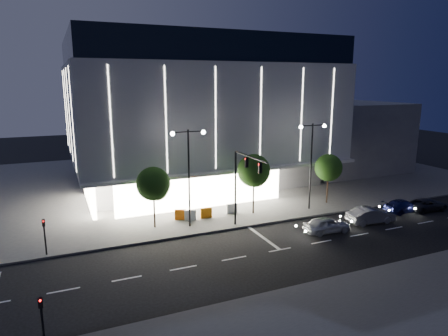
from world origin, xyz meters
TOP-DOWN VIEW (x-y plane):
  - ground at (0.00, 0.00)m, footprint 160.00×160.00m
  - sidewalk_museum at (5.00, 24.00)m, footprint 70.00×40.00m
  - sidewalk_near at (5.00, -12.00)m, footprint 70.00×10.00m
  - museum at (2.98, 22.31)m, footprint 30.00×25.80m
  - annex_building at (26.00, 24.00)m, footprint 16.00×20.00m
  - traffic_mast at (1.00, 3.34)m, footprint 0.33×5.89m
  - street_lamp_west at (-3.00, 6.00)m, footprint 3.16×0.36m
  - street_lamp_east at (10.00, 6.00)m, footprint 3.16×0.36m
  - ped_signal_far at (-15.00, 4.50)m, footprint 0.22×0.24m
  - ped_signal_near at (-15.00, -7.50)m, footprint 0.22×0.24m
  - tree_left at (-5.97, 7.02)m, footprint 3.02×3.02m
  - tree_mid at (4.03, 7.02)m, footprint 3.25×3.25m
  - tree_right at (13.03, 7.02)m, footprint 2.91×2.91m
  - car_lead at (7.73, 0.10)m, footprint 4.32×2.02m
  - car_second at (13.03, 0.45)m, footprint 4.75×1.99m
  - car_third at (18.41, 1.68)m, footprint 4.54×2.00m
  - car_fourth at (21.16, 1.14)m, footprint 4.57×2.38m
  - barrier_a at (-3.26, 8.04)m, footprint 1.13×0.55m
  - barrier_b at (-2.45, 7.52)m, footprint 1.13×0.53m
  - barrier_c at (-0.83, 7.53)m, footprint 1.12×0.35m
  - barrier_d at (2.00, 7.77)m, footprint 1.11×0.29m

SIDE VIEW (x-z plane):
  - ground at x=0.00m, z-range 0.00..0.00m
  - sidewalk_museum at x=5.00m, z-range 0.00..0.15m
  - sidewalk_near at x=5.00m, z-range 0.00..0.15m
  - car_fourth at x=21.16m, z-range 0.00..1.23m
  - car_third at x=18.41m, z-range 0.00..1.30m
  - barrier_a at x=-3.26m, z-range 0.15..1.15m
  - barrier_b at x=-2.45m, z-range 0.15..1.15m
  - barrier_c at x=-0.83m, z-range 0.15..1.15m
  - barrier_d at x=2.00m, z-range 0.15..1.15m
  - car_lead at x=7.73m, z-range 0.00..1.43m
  - car_second at x=13.03m, z-range 0.00..1.53m
  - ped_signal_far at x=-15.00m, z-range 0.39..3.39m
  - ped_signal_near at x=-15.00m, z-range 0.39..3.39m
  - tree_right at x=13.03m, z-range 1.13..6.64m
  - tree_left at x=-5.97m, z-range 1.17..6.90m
  - tree_mid at x=4.03m, z-range 1.26..7.41m
  - annex_building at x=26.00m, z-range 0.00..10.00m
  - traffic_mast at x=1.00m, z-range 1.49..8.56m
  - street_lamp_west at x=-3.00m, z-range 1.46..10.46m
  - street_lamp_east at x=10.00m, z-range 1.46..10.46m
  - museum at x=2.98m, z-range 0.27..18.27m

